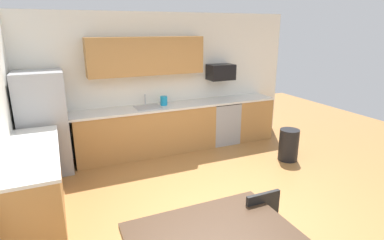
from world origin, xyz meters
name	(u,v)px	position (x,y,z in m)	size (l,w,h in m)	color
ground_plane	(221,207)	(0.00, 0.00, 0.00)	(12.00, 12.00, 0.00)	#9E6B38
wall_back	(159,82)	(0.00, 2.65, 1.35)	(5.80, 0.10, 2.70)	white
cabinet_run_back	(147,132)	(-0.38, 2.30, 0.45)	(2.73, 0.60, 0.90)	#AD7A42
cabinet_run_back_right	(249,118)	(1.99, 2.30, 0.45)	(0.82, 0.60, 0.90)	#AD7A42
cabinet_run_left	(37,185)	(-2.30, 0.80, 0.45)	(0.60, 2.00, 0.90)	#AD7A42
countertop_back	(165,107)	(0.00, 2.30, 0.92)	(4.80, 0.64, 0.04)	silver
countertop_left	(31,151)	(-2.30, 0.80, 0.92)	(0.64, 2.00, 0.04)	silver
upper_cabinets_back	(147,56)	(-0.30, 2.43, 1.90)	(2.20, 0.34, 0.70)	#AD7A42
refrigerator	(44,123)	(-2.18, 2.22, 0.87)	(0.76, 0.70, 1.74)	#9EA0A5
oven_range	(222,122)	(1.28, 2.30, 0.46)	(0.60, 0.60, 0.91)	#999BA0
microwave	(221,72)	(1.28, 2.40, 1.51)	(0.54, 0.36, 0.32)	black
sink_basin	(148,110)	(-0.35, 2.30, 0.88)	(0.48, 0.40, 0.14)	#A5A8AD
sink_faucet	(145,100)	(-0.35, 2.48, 1.04)	(0.02, 0.02, 0.24)	#B2B5BA
dining_table	(212,239)	(-0.86, -1.35, 0.69)	(1.40, 0.90, 0.75)	#422D1E
chair_near_table	(268,230)	(-0.17, -1.24, 0.50)	(0.40, 0.40, 0.85)	black
trash_bin	(289,145)	(1.95, 0.92, 0.30)	(0.36, 0.36, 0.60)	black
kettle	(164,101)	(-0.01, 2.35, 1.02)	(0.14, 0.14, 0.20)	#198CBF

